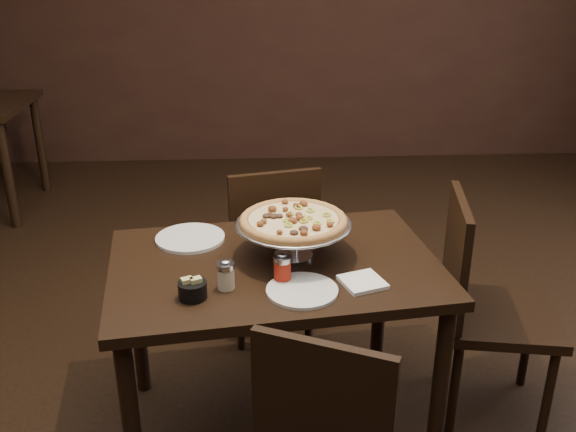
{
  "coord_description": "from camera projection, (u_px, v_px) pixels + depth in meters",
  "views": [
    {
      "loc": [
        -0.03,
        -1.95,
        1.78
      ],
      "look_at": [
        0.09,
        0.13,
        0.88
      ],
      "focal_mm": 40.0,
      "sensor_mm": 36.0,
      "label": 1
    }
  ],
  "objects": [
    {
      "name": "pepper_flake_shaker",
      "position": [
        282.0,
        268.0,
        2.13
      ],
      "size": [
        0.06,
        0.06,
        0.11
      ],
      "color": "maroon",
      "rests_on": "dining_table"
    },
    {
      "name": "plate_near",
      "position": [
        302.0,
        290.0,
        2.09
      ],
      "size": [
        0.24,
        0.24,
        0.01
      ],
      "primitive_type": "cylinder",
      "color": "silver",
      "rests_on": "dining_table"
    },
    {
      "name": "dining_table",
      "position": [
        275.0,
        286.0,
        2.32
      ],
      "size": [
        1.25,
        0.92,
        0.73
      ],
      "rotation": [
        0.0,
        0.0,
        0.13
      ],
      "color": "black",
      "rests_on": "ground"
    },
    {
      "name": "room",
      "position": [
        282.0,
        74.0,
        1.97
      ],
      "size": [
        6.04,
        7.04,
        2.84
      ],
      "color": "black",
      "rests_on": "ground"
    },
    {
      "name": "pizza_stand",
      "position": [
        293.0,
        221.0,
        2.27
      ],
      "size": [
        0.41,
        0.41,
        0.17
      ],
      "color": "silver",
      "rests_on": "dining_table"
    },
    {
      "name": "chair_far",
      "position": [
        269.0,
        245.0,
        2.98
      ],
      "size": [
        0.49,
        0.49,
        0.88
      ],
      "rotation": [
        0.0,
        0.0,
        3.36
      ],
      "color": "black",
      "rests_on": "ground"
    },
    {
      "name": "packet_caddy",
      "position": [
        192.0,
        289.0,
        2.04
      ],
      "size": [
        0.09,
        0.09,
        0.07
      ],
      "rotation": [
        0.0,
        0.0,
        0.43
      ],
      "color": "black",
      "rests_on": "dining_table"
    },
    {
      "name": "serving_spatula",
      "position": [
        314.0,
        227.0,
        2.23
      ],
      "size": [
        0.14,
        0.14,
        0.02
      ],
      "rotation": [
        0.0,
        0.0,
        -0.63
      ],
      "color": "silver",
      "rests_on": "pizza_stand"
    },
    {
      "name": "napkin_stack",
      "position": [
        363.0,
        282.0,
        2.14
      ],
      "size": [
        0.17,
        0.17,
        0.01
      ],
      "primitive_type": "cube",
      "rotation": [
        0.0,
        0.0,
        0.33
      ],
      "color": "white",
      "rests_on": "dining_table"
    },
    {
      "name": "parmesan_shaker",
      "position": [
        226.0,
        275.0,
        2.09
      ],
      "size": [
        0.06,
        0.06,
        0.1
      ],
      "color": "beige",
      "rests_on": "dining_table"
    },
    {
      "name": "chair_side",
      "position": [
        483.0,
        301.0,
        2.47
      ],
      "size": [
        0.49,
        0.49,
        0.91
      ],
      "rotation": [
        0.0,
        0.0,
        1.4
      ],
      "color": "black",
      "rests_on": "ground"
    },
    {
      "name": "plate_left",
      "position": [
        190.0,
        238.0,
        2.45
      ],
      "size": [
        0.26,
        0.26,
        0.01
      ],
      "primitive_type": "cylinder",
      "color": "silver",
      "rests_on": "dining_table"
    }
  ]
}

